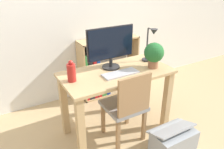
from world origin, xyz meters
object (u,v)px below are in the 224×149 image
(vase, at_px, (71,72))
(potted_plant, at_px, (154,54))
(monitor, at_px, (111,45))
(storage_box, at_px, (173,142))
(keyboard, at_px, (121,73))
(bookshelf, at_px, (99,72))
(desk_lamp, at_px, (151,42))
(chair, at_px, (127,105))

(vase, xyz_separation_m, potted_plant, (0.87, -0.13, 0.06))
(monitor, relative_size, storage_box, 1.22)
(keyboard, height_order, bookshelf, bookshelf)
(monitor, xyz_separation_m, storage_box, (0.30, -0.73, -0.85))
(keyboard, relative_size, storage_box, 0.86)
(potted_plant, bearing_deg, desk_lamp, 66.45)
(potted_plant, bearing_deg, vase, 171.64)
(monitor, bearing_deg, chair, -89.18)
(desk_lamp, relative_size, bookshelf, 0.45)
(vase, height_order, chair, vase)
(bookshelf, bearing_deg, desk_lamp, -72.13)
(bookshelf, bearing_deg, chair, -101.03)
(vase, height_order, bookshelf, vase)
(bookshelf, xyz_separation_m, storage_box, (0.10, -1.42, -0.22))
(vase, xyz_separation_m, bookshelf, (0.68, 0.79, -0.48))
(keyboard, bearing_deg, monitor, 91.13)
(vase, distance_m, bookshelf, 1.15)
(desk_lamp, height_order, bookshelf, desk_lamp)
(vase, distance_m, storage_box, 1.22)
(keyboard, height_order, potted_plant, potted_plant)
(monitor, relative_size, chair, 0.65)
(monitor, height_order, bookshelf, monitor)
(vase, xyz_separation_m, desk_lamp, (0.93, 0.01, 0.15))
(monitor, distance_m, keyboard, 0.32)
(vase, height_order, desk_lamp, desk_lamp)
(bookshelf, height_order, storage_box, bookshelf)
(keyboard, height_order, storage_box, keyboard)
(monitor, relative_size, keyboard, 1.42)
(monitor, xyz_separation_m, bookshelf, (0.20, 0.70, -0.64))
(keyboard, bearing_deg, chair, -89.69)
(monitor, bearing_deg, desk_lamp, -10.62)
(vase, height_order, potted_plant, potted_plant)
(keyboard, xyz_separation_m, bookshelf, (0.20, 0.90, -0.39))
(vase, bearing_deg, potted_plant, -8.36)
(bookshelf, relative_size, storage_box, 1.99)
(monitor, height_order, keyboard, monitor)
(vase, relative_size, bookshelf, 0.24)
(monitor, height_order, chair, monitor)
(chair, bearing_deg, storage_box, -53.69)
(monitor, bearing_deg, keyboard, -88.87)
(monitor, xyz_separation_m, chair, (0.00, -0.32, -0.55))
(chair, bearing_deg, keyboard, 90.18)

